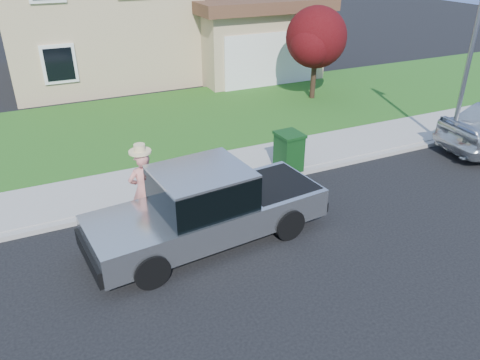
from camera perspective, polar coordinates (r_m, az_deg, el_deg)
name	(u,v)px	position (r m, az deg, el deg)	size (l,w,h in m)	color
ground	(249,258)	(9.93, 1.12, -9.43)	(80.00, 80.00, 0.00)	black
curb	(235,187)	(12.48, -0.60, -0.81)	(40.00, 0.20, 0.12)	gray
sidewalk	(219,170)	(13.37, -2.56, 1.26)	(40.00, 2.00, 0.15)	gray
lawn	(171,121)	(17.31, -8.38, 7.10)	(40.00, 7.00, 0.10)	#224D16
house	(122,5)	(24.17, -14.15, 19.94)	(14.00, 11.30, 6.85)	tan
pickup_truck	(207,208)	(10.05, -4.00, -3.42)	(5.44, 2.31, 1.74)	black
woman	(144,188)	(10.73, -11.65, -0.95)	(0.70, 0.49, 2.02)	tan
ornamental_tree	(317,40)	(19.36, 9.34, 16.47)	(2.64, 2.38, 3.63)	black
trash_bin	(289,151)	(13.10, 5.98, 3.54)	(0.69, 0.79, 1.08)	#0E3512
street_lamp	(473,49)	(15.17, 26.57, 14.14)	(0.30, 0.73, 5.61)	slate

